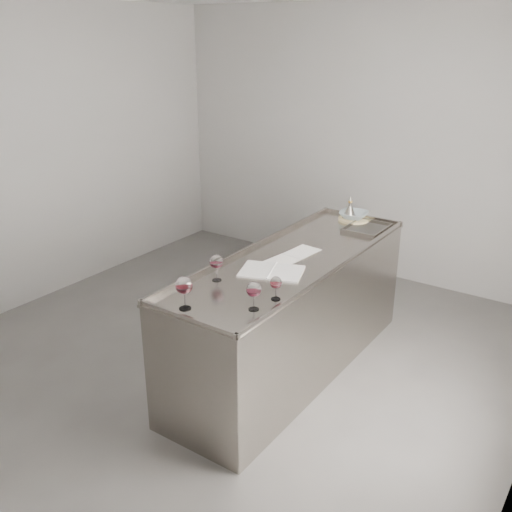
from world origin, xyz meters
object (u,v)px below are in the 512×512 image
Objects in this scene: counter at (291,314)px; wine_glass_right at (254,290)px; ceramic_bowl at (354,215)px; wine_funnel at (350,213)px; wine_glass_small at (276,283)px; wine_glass_left at (216,262)px; notebook at (272,271)px; wine_glass_middle at (184,286)px.

wine_glass_right reaches higher than counter.
counter is 1.20m from ceramic_bowl.
wine_glass_small is at bearing -78.84° from wine_funnel.
wine_funnel is (0.14, 1.72, -0.06)m from wine_glass_left.
ceramic_bowl reaches higher than counter.
counter is 9.69× the size of ceramic_bowl.
wine_funnel is at bearing 99.13° from wine_glass_right.
wine_glass_right is at bearing -87.32° from notebook.
wine_funnel reaches higher than wine_glass_left.
wine_glass_middle reaches higher than counter.
wine_glass_middle is 2.16m from ceramic_bowl.
ceramic_bowl is 1.16× the size of wine_funnel.
wine_glass_left reaches higher than wine_glass_small.
notebook is (-0.23, 0.54, -0.12)m from wine_glass_right.
wine_glass_left is at bearing 103.51° from wine_glass_middle.
wine_glass_left is (-0.21, -0.64, 0.60)m from counter.
wine_glass_left is at bearing -94.78° from wine_funnel.
wine_funnel reaches higher than notebook.
wine_funnel reaches higher than ceramic_bowl.
wine_funnel reaches higher than wine_glass_right.
wine_glass_right is 0.36× the size of notebook.
wine_glass_right is 0.84× the size of wine_funnel.
wine_glass_right reaches higher than notebook.
wine_glass_small is 0.61× the size of ceramic_bowl.
wine_glass_right is 0.20m from wine_glass_small.
wine_funnel reaches higher than wine_glass_small.
wine_glass_middle is at bearing -92.06° from ceramic_bowl.
counter is at bearing 71.67° from wine_glass_left.
counter is 11.24× the size of wine_funnel.
counter is at bearing -88.53° from ceramic_bowl.
counter is 0.90m from wine_glass_left.
notebook is 1.39m from wine_funnel.
wine_glass_middle is 1.16× the size of wine_glass_right.
wine_glass_right is 1.96m from wine_funnel.
ceramic_bowl is 0.04m from wine_funnel.
wine_glass_right is 0.72× the size of ceramic_bowl.
wine_glass_middle is 0.42m from wine_glass_right.
wine_glass_small is at bearing -2.30° from wine_glass_left.
wine_glass_middle is 0.57m from wine_glass_small.
counter is 0.92m from wine_glass_small.
wine_funnel reaches higher than counter.
notebook is 1.39m from ceramic_bowl.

